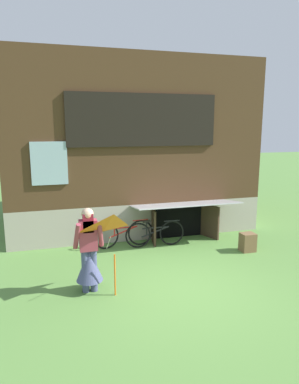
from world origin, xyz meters
The scene contains 7 objects.
ground_plane centered at (0.00, 0.00, 0.00)m, with size 60.00×60.00×0.00m, color #56843D.
log_house centered at (0.00, 5.38, 2.58)m, with size 7.34×5.88×5.15m.
person centered at (-1.82, 0.29, 0.71)m, with size 0.61×0.53×1.69m.
kite centered at (-1.40, -0.22, 1.30)m, with size 0.90×0.92×1.56m.
bicycle_black centered at (0.16, 2.39, 0.36)m, with size 1.63×0.11×0.74m.
bicycle_red centered at (-0.68, 2.58, 0.37)m, with size 1.68×0.13×0.76m.
wooden_crate centered at (2.37, 1.39, 0.24)m, with size 0.36×0.31×0.48m, color brown.
Camera 1 is at (-2.40, -6.04, 3.22)m, focal length 31.96 mm.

